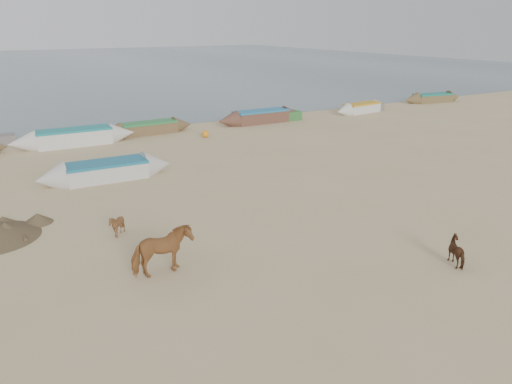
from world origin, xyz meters
TOP-DOWN VIEW (x-y plane):
  - ground at (0.00, 0.00)m, footprint 140.00×140.00m
  - sea at (0.00, 82.00)m, footprint 160.00×160.00m
  - cow_adult at (-4.44, 1.59)m, footprint 1.71×0.82m
  - calf_front at (-4.82, 4.92)m, footprint 0.75×0.68m
  - calf_right at (3.28, -2.20)m, footprint 0.73×0.84m
  - near_canoe at (-3.48, 11.55)m, footprint 6.09×1.59m
  - waterline_canoes at (0.40, 20.07)m, footprint 59.29×4.13m
  - beach_clutter at (2.51, 19.87)m, footprint 43.64×5.01m

SIDE VIEW (x-z plane):
  - ground at x=0.00m, z-range 0.00..0.00m
  - sea at x=0.00m, z-range 0.01..0.01m
  - beach_clutter at x=2.51m, z-range -0.02..0.62m
  - calf_front at x=-4.82m, z-range 0.00..0.78m
  - calf_right at x=3.28m, z-range 0.00..0.82m
  - near_canoe at x=-3.48m, z-range 0.00..0.83m
  - waterline_canoes at x=0.40m, z-range -0.07..0.92m
  - cow_adult at x=-4.44m, z-range 0.00..1.43m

